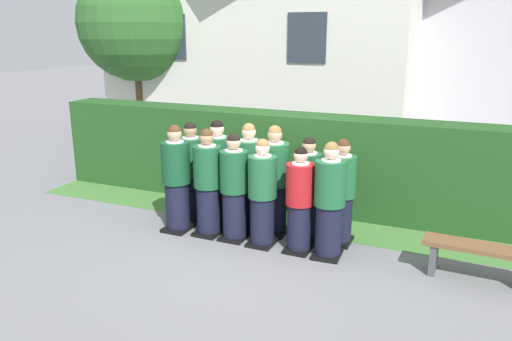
{
  "coord_description": "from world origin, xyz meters",
  "views": [
    {
      "loc": [
        2.87,
        -6.4,
        3.07
      ],
      "look_at": [
        0.0,
        0.24,
        1.05
      ],
      "focal_mm": 35.18,
      "sensor_mm": 36.0,
      "label": 1
    }
  ],
  "objects_px": {
    "student_rear_row_1": "(218,176)",
    "student_rear_row_3": "(274,183)",
    "student_rear_row_2": "(249,179)",
    "student_front_row_3": "(262,195)",
    "student_in_red_blazer": "(300,202)",
    "student_rear_row_5": "(341,195)",
    "student_rear_row_4": "(308,191)",
    "student_front_row_5": "(329,203)",
    "wooden_bench": "(481,255)",
    "student_front_row_0": "(176,181)",
    "student_front_row_1": "(208,185)",
    "student_rear_row_0": "(192,174)",
    "student_front_row_2": "(234,190)"
  },
  "relations": [
    {
      "from": "student_front_row_1",
      "to": "student_rear_row_2",
      "type": "relative_size",
      "value": 0.98
    },
    {
      "from": "student_front_row_1",
      "to": "student_front_row_5",
      "type": "relative_size",
      "value": 1.01
    },
    {
      "from": "student_front_row_3",
      "to": "student_rear_row_3",
      "type": "xyz_separation_m",
      "value": [
        0.0,
        0.47,
        0.05
      ]
    },
    {
      "from": "student_rear_row_4",
      "to": "student_front_row_1",
      "type": "bearing_deg",
      "value": -162.05
    },
    {
      "from": "student_front_row_0",
      "to": "student_front_row_1",
      "type": "relative_size",
      "value": 1.02
    },
    {
      "from": "student_rear_row_1",
      "to": "student_rear_row_5",
      "type": "bearing_deg",
      "value": 1.03
    },
    {
      "from": "student_rear_row_0",
      "to": "wooden_bench",
      "type": "distance_m",
      "value": 4.49
    },
    {
      "from": "student_front_row_2",
      "to": "student_front_row_3",
      "type": "distance_m",
      "value": 0.48
    },
    {
      "from": "student_front_row_3",
      "to": "student_in_red_blazer",
      "type": "bearing_deg",
      "value": -0.03
    },
    {
      "from": "student_front_row_1",
      "to": "student_rear_row_5",
      "type": "bearing_deg",
      "value": 13.49
    },
    {
      "from": "student_rear_row_2",
      "to": "student_front_row_3",
      "type": "bearing_deg",
      "value": -49.3
    },
    {
      "from": "student_rear_row_0",
      "to": "student_front_row_1",
      "type": "bearing_deg",
      "value": -39.56
    },
    {
      "from": "student_front_row_5",
      "to": "wooden_bench",
      "type": "xyz_separation_m",
      "value": [
        1.96,
        0.05,
        -0.44
      ]
    },
    {
      "from": "student_front_row_0",
      "to": "student_front_row_1",
      "type": "bearing_deg",
      "value": 5.2
    },
    {
      "from": "student_front_row_5",
      "to": "student_rear_row_4",
      "type": "relative_size",
      "value": 1.05
    },
    {
      "from": "student_rear_row_3",
      "to": "wooden_bench",
      "type": "height_order",
      "value": "student_rear_row_3"
    },
    {
      "from": "student_front_row_5",
      "to": "student_rear_row_2",
      "type": "distance_m",
      "value": 1.54
    },
    {
      "from": "student_front_row_3",
      "to": "student_rear_row_1",
      "type": "distance_m",
      "value": 1.09
    },
    {
      "from": "student_front_row_1",
      "to": "student_front_row_2",
      "type": "height_order",
      "value": "student_front_row_1"
    },
    {
      "from": "student_front_row_2",
      "to": "student_rear_row_3",
      "type": "xyz_separation_m",
      "value": [
        0.48,
        0.43,
        0.04
      ]
    },
    {
      "from": "student_in_red_blazer",
      "to": "student_rear_row_2",
      "type": "height_order",
      "value": "student_rear_row_2"
    },
    {
      "from": "student_rear_row_1",
      "to": "student_rear_row_4",
      "type": "xyz_separation_m",
      "value": [
        1.5,
        0.04,
        -0.07
      ]
    },
    {
      "from": "student_front_row_3",
      "to": "student_rear_row_3",
      "type": "bearing_deg",
      "value": 89.69
    },
    {
      "from": "student_front_row_0",
      "to": "student_rear_row_1",
      "type": "xyz_separation_m",
      "value": [
        0.48,
        0.48,
        0.01
      ]
    },
    {
      "from": "student_front_row_0",
      "to": "student_rear_row_4",
      "type": "height_order",
      "value": "student_front_row_0"
    },
    {
      "from": "student_front_row_5",
      "to": "student_rear_row_1",
      "type": "height_order",
      "value": "student_rear_row_1"
    },
    {
      "from": "student_rear_row_1",
      "to": "student_rear_row_2",
      "type": "bearing_deg",
      "value": 4.71
    },
    {
      "from": "student_front_row_1",
      "to": "student_rear_row_3",
      "type": "xyz_separation_m",
      "value": [
        0.92,
        0.43,
        0.02
      ]
    },
    {
      "from": "student_in_red_blazer",
      "to": "student_rear_row_4",
      "type": "distance_m",
      "value": 0.51
    },
    {
      "from": "wooden_bench",
      "to": "student_rear_row_2",
      "type": "bearing_deg",
      "value": 172.03
    },
    {
      "from": "student_rear_row_3",
      "to": "student_front_row_5",
      "type": "bearing_deg",
      "value": -25.65
    },
    {
      "from": "student_rear_row_3",
      "to": "student_rear_row_4",
      "type": "xyz_separation_m",
      "value": [
        0.52,
        0.04,
        -0.07
      ]
    },
    {
      "from": "student_front_row_5",
      "to": "wooden_bench",
      "type": "height_order",
      "value": "student_front_row_5"
    },
    {
      "from": "student_front_row_1",
      "to": "student_rear_row_5",
      "type": "xyz_separation_m",
      "value": [
        1.96,
        0.47,
        -0.04
      ]
    },
    {
      "from": "student_front_row_2",
      "to": "student_rear_row_5",
      "type": "relative_size",
      "value": 1.03
    },
    {
      "from": "student_front_row_3",
      "to": "student_in_red_blazer",
      "type": "distance_m",
      "value": 0.57
    },
    {
      "from": "student_rear_row_0",
      "to": "student_front_row_2",
      "type": "bearing_deg",
      "value": -24.89
    },
    {
      "from": "student_front_row_0",
      "to": "student_rear_row_4",
      "type": "bearing_deg",
      "value": 14.64
    },
    {
      "from": "student_rear_row_2",
      "to": "student_front_row_5",
      "type": "bearing_deg",
      "value": -20.06
    },
    {
      "from": "student_rear_row_5",
      "to": "student_front_row_0",
      "type": "bearing_deg",
      "value": -168.25
    },
    {
      "from": "student_rear_row_1",
      "to": "student_rear_row_3",
      "type": "distance_m",
      "value": 0.98
    },
    {
      "from": "student_rear_row_4",
      "to": "student_rear_row_3",
      "type": "bearing_deg",
      "value": -175.54
    },
    {
      "from": "student_in_red_blazer",
      "to": "wooden_bench",
      "type": "bearing_deg",
      "value": 1.02
    },
    {
      "from": "student_front_row_0",
      "to": "student_rear_row_2",
      "type": "xyz_separation_m",
      "value": [
        1.01,
        0.53,
        0.0
      ]
    },
    {
      "from": "student_rear_row_2",
      "to": "student_rear_row_5",
      "type": "height_order",
      "value": "student_rear_row_2"
    },
    {
      "from": "student_front_row_1",
      "to": "student_rear_row_1",
      "type": "xyz_separation_m",
      "value": [
        -0.05,
        0.43,
        0.03
      ]
    },
    {
      "from": "student_front_row_5",
      "to": "wooden_bench",
      "type": "relative_size",
      "value": 1.17
    },
    {
      "from": "student_rear_row_1",
      "to": "student_rear_row_4",
      "type": "relative_size",
      "value": 1.1
    },
    {
      "from": "student_rear_row_3",
      "to": "student_front_row_0",
      "type": "bearing_deg",
      "value": -161.88
    },
    {
      "from": "student_in_red_blazer",
      "to": "student_rear_row_0",
      "type": "relative_size",
      "value": 0.93
    }
  ]
}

